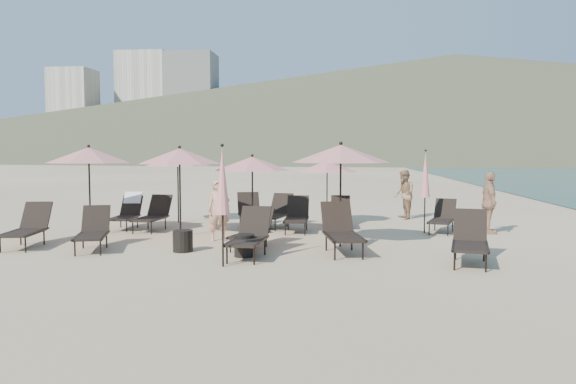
# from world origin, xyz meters

# --- Properties ---
(ground) EXTENTS (800.00, 800.00, 0.00)m
(ground) POSITION_xyz_m (0.00, 0.00, 0.00)
(ground) COLOR #D6BA8C
(ground) RESTS_ON ground
(volcanic_headland) EXTENTS (690.00, 690.00, 55.00)m
(volcanic_headland) POSITION_xyz_m (71.37, 302.62, 26.49)
(volcanic_headland) COLOR brown
(volcanic_headland) RESTS_ON ground
(hotel_skyline) EXTENTS (109.00, 82.00, 55.00)m
(hotel_skyline) POSITION_xyz_m (-93.62, 271.21, 24.18)
(hotel_skyline) COLOR beige
(hotel_skyline) RESTS_ON ground
(lounger_0) EXTENTS (0.92, 1.81, 0.99)m
(lounger_0) POSITION_xyz_m (-6.13, 0.34, 0.46)
(lounger_0) COLOR black
(lounger_0) RESTS_ON ground
(lounger_1) EXTENTS (1.08, 1.76, 0.95)m
(lounger_1) POSITION_xyz_m (-4.43, 0.08, 0.44)
(lounger_1) COLOR black
(lounger_1) RESTS_ON ground
(lounger_2) EXTENTS (0.75, 1.78, 1.01)m
(lounger_2) POSITION_xyz_m (-0.77, -0.40, 0.47)
(lounger_2) COLOR black
(lounger_2) RESTS_ON ground
(lounger_3) EXTENTS (0.91, 1.63, 0.88)m
(lounger_3) POSITION_xyz_m (-0.88, 0.71, 0.41)
(lounger_3) COLOR black
(lounger_3) RESTS_ON ground
(lounger_4) EXTENTS (1.03, 1.94, 1.06)m
(lounger_4) POSITION_xyz_m (1.15, 0.30, 0.50)
(lounger_4) COLOR black
(lounger_4) RESTS_ON ground
(lounger_5) EXTENTS (1.01, 1.86, 1.01)m
(lounger_5) POSITION_xyz_m (3.70, -0.61, 0.47)
(lounger_5) COLOR black
(lounger_5) RESTS_ON ground
(lounger_6) EXTENTS (0.70, 1.67, 1.02)m
(lounger_6) POSITION_xyz_m (-5.07, 3.69, 0.49)
(lounger_6) COLOR black
(lounger_6) RESTS_ON ground
(lounger_7) EXTENTS (0.71, 1.70, 0.96)m
(lounger_7) POSITION_xyz_m (-4.17, 3.34, 0.45)
(lounger_7) COLOR black
(lounger_7) RESTS_ON ground
(lounger_8) EXTENTS (1.08, 1.85, 1.00)m
(lounger_8) POSITION_xyz_m (-1.52, 4.10, 0.47)
(lounger_8) COLOR black
(lounger_8) RESTS_ON ground
(lounger_9) EXTENTS (0.98, 1.77, 0.96)m
(lounger_9) POSITION_xyz_m (-0.80, 4.33, 0.45)
(lounger_9) COLOR black
(lounger_9) RESTS_ON ground
(lounger_10) EXTENTS (0.62, 1.56, 0.89)m
(lounger_10) POSITION_xyz_m (1.10, 4.59, 0.42)
(lounger_10) COLOR black
(lounger_10) RESTS_ON ground
(lounger_11) EXTENTS (1.02, 1.64, 0.88)m
(lounger_11) POSITION_xyz_m (3.91, 3.79, 0.41)
(lounger_11) COLOR black
(lounger_11) RESTS_ON ground
(lounger_12) EXTENTS (0.67, 1.67, 0.95)m
(lounger_12) POSITION_xyz_m (-0.11, 3.53, 0.45)
(lounger_12) COLOR black
(lounger_12) RESTS_ON ground
(umbrella_open_0) EXTENTS (2.21, 2.21, 2.38)m
(umbrella_open_0) POSITION_xyz_m (-3.07, 2.32, 2.10)
(umbrella_open_0) COLOR black
(umbrella_open_0) RESTS_ON ground
(umbrella_open_1) EXTENTS (2.00, 2.00, 2.15)m
(umbrella_open_1) POSITION_xyz_m (-1.21, 2.63, 1.90)
(umbrella_open_1) COLOR black
(umbrella_open_1) RESTS_ON ground
(umbrella_open_2) EXTENTS (2.27, 2.27, 2.45)m
(umbrella_open_2) POSITION_xyz_m (1.12, 1.13, 2.16)
(umbrella_open_2) COLOR black
(umbrella_open_2) RESTS_ON ground
(umbrella_open_3) EXTENTS (2.06, 2.06, 2.22)m
(umbrella_open_3) POSITION_xyz_m (-3.98, 5.12, 1.96)
(umbrella_open_3) COLOR black
(umbrella_open_3) RESTS_ON ground
(umbrella_open_4) EXTENTS (1.86, 1.86, 2.00)m
(umbrella_open_4) POSITION_xyz_m (0.67, 5.23, 1.77)
(umbrella_open_4) COLOR black
(umbrella_open_4) RESTS_ON ground
(umbrella_open_5) EXTENTS (2.23, 2.23, 2.40)m
(umbrella_open_5) POSITION_xyz_m (-5.47, 2.17, 2.12)
(umbrella_open_5) COLOR black
(umbrella_open_5) RESTS_ON ground
(umbrella_closed_0) EXTENTS (0.28, 0.28, 2.36)m
(umbrella_closed_0) POSITION_xyz_m (-1.11, -1.46, 1.64)
(umbrella_closed_0) COLOR black
(umbrella_closed_0) RESTS_ON ground
(umbrella_closed_1) EXTENTS (0.27, 0.27, 2.28)m
(umbrella_closed_1) POSITION_xyz_m (3.39, 3.58, 1.59)
(umbrella_closed_1) COLOR black
(umbrella_closed_1) RESTS_ON ground
(side_table_0) EXTENTS (0.44, 0.44, 0.48)m
(side_table_0) POSITION_xyz_m (-2.34, 0.05, 0.24)
(side_table_0) COLOR black
(side_table_0) RESTS_ON ground
(side_table_1) EXTENTS (0.43, 0.43, 0.47)m
(side_table_1) POSITION_xyz_m (-0.89, -0.38, 0.23)
(side_table_1) COLOR black
(side_table_1) RESTS_ON ground
(beachgoer_a) EXTENTS (0.64, 0.52, 1.52)m
(beachgoer_a) POSITION_xyz_m (-1.90, 1.63, 0.76)
(beachgoer_a) COLOR tan
(beachgoer_a) RESTS_ON ground
(beachgoer_b) EXTENTS (0.76, 0.90, 1.63)m
(beachgoer_b) POSITION_xyz_m (3.16, 6.80, 0.81)
(beachgoer_b) COLOR #99724F
(beachgoer_b) RESTS_ON ground
(beachgoer_c) EXTENTS (0.45, 1.00, 1.68)m
(beachgoer_c) POSITION_xyz_m (5.10, 3.61, 0.84)
(beachgoer_c) COLOR tan
(beachgoer_c) RESTS_ON ground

